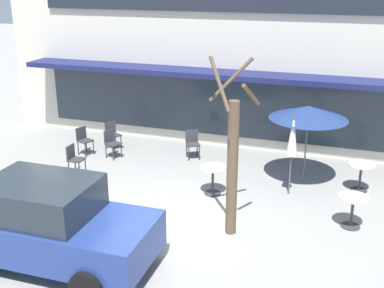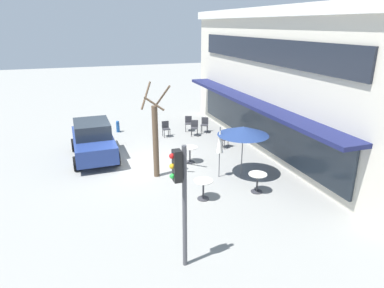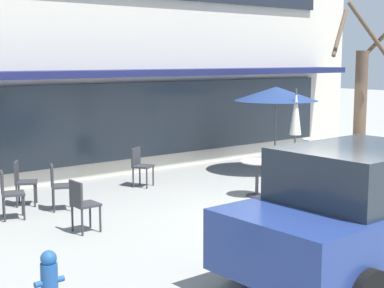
{
  "view_description": "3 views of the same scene",
  "coord_description": "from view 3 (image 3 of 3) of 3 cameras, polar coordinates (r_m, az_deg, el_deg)",
  "views": [
    {
      "loc": [
        3.88,
        -8.92,
        5.46
      ],
      "look_at": [
        -0.04,
        2.33,
        1.28
      ],
      "focal_mm": 45.0,
      "sensor_mm": 36.0,
      "label": 1
    },
    {
      "loc": [
        14.61,
        -2.48,
        6.11
      ],
      "look_at": [
        0.34,
        2.39,
        0.81
      ],
      "focal_mm": 32.0,
      "sensor_mm": 36.0,
      "label": 2
    },
    {
      "loc": [
        -8.06,
        -6.47,
        2.89
      ],
      "look_at": [
        -0.61,
        2.92,
        1.15
      ],
      "focal_mm": 55.0,
      "sensor_mm": 36.0,
      "label": 3
    }
  ],
  "objects": [
    {
      "name": "cafe_table_by_tree",
      "position": [
        16.13,
        11.85,
        -0.38
      ],
      "size": [
        0.7,
        0.7,
        0.76
      ],
      "color": "#333338",
      "rests_on": "ground"
    },
    {
      "name": "parked_sedan",
      "position": [
        8.18,
        16.42,
        -6.29
      ],
      "size": [
        4.23,
        2.08,
        1.76
      ],
      "color": "navy",
      "rests_on": "ground"
    },
    {
      "name": "patio_umbrella_cream_folded",
      "position": [
        14.14,
        10.03,
        3.02
      ],
      "size": [
        0.28,
        0.28,
        2.2
      ],
      "color": "#4C4C51",
      "rests_on": "ground"
    },
    {
      "name": "ground_plane",
      "position": [
        10.73,
        12.43,
        -7.55
      ],
      "size": [
        80.0,
        80.0,
        0.0
      ],
      "primitive_type": "plane",
      "color": "gray"
    },
    {
      "name": "building_facade",
      "position": [
        18.31,
        -12.51,
        9.78
      ],
      "size": [
        16.53,
        9.1,
        6.87
      ],
      "color": "beige",
      "rests_on": "ground"
    },
    {
      "name": "cafe_table_streetside",
      "position": [
        14.76,
        17.91,
        -1.4
      ],
      "size": [
        0.7,
        0.7,
        0.76
      ],
      "color": "#333338",
      "rests_on": "ground"
    },
    {
      "name": "patio_umbrella_green_folded",
      "position": [
        14.91,
        8.15,
        4.85
      ],
      "size": [
        2.1,
        2.1,
        2.2
      ],
      "color": "#4C4C51",
      "rests_on": "ground"
    },
    {
      "name": "cafe_chair_4",
      "position": [
        11.56,
        -12.88,
        -3.74
      ],
      "size": [
        0.52,
        0.52,
        0.89
      ],
      "color": "#333338",
      "rests_on": "ground"
    },
    {
      "name": "street_tree",
      "position": [
        11.87,
        15.92,
        2.32
      ],
      "size": [
        1.12,
        1.2,
        3.94
      ],
      "color": "brown",
      "rests_on": "ground"
    },
    {
      "name": "fire_hydrant",
      "position": [
        7.17,
        -13.67,
        -12.67
      ],
      "size": [
        0.36,
        0.2,
        0.71
      ],
      "color": "#1E4C8C",
      "rests_on": "ground"
    },
    {
      "name": "cafe_chair_1",
      "position": [
        12.1,
        -16.15,
        -3.33
      ],
      "size": [
        0.54,
        0.54,
        0.89
      ],
      "color": "#333338",
      "rests_on": "ground"
    },
    {
      "name": "cafe_table_near_wall",
      "position": [
        12.47,
        6.33,
        -2.76
      ],
      "size": [
        0.7,
        0.7,
        0.76
      ],
      "color": "#333338",
      "rests_on": "ground"
    },
    {
      "name": "cafe_chair_3",
      "position": [
        11.15,
        -17.37,
        -4.36
      ],
      "size": [
        0.5,
        0.5,
        0.89
      ],
      "color": "#333338",
      "rests_on": "ground"
    },
    {
      "name": "cafe_chair_2",
      "position": [
        10.0,
        -10.64,
        -5.55
      ],
      "size": [
        0.41,
        0.41,
        0.89
      ],
      "color": "#333338",
      "rests_on": "ground"
    },
    {
      "name": "cafe_chair_0",
      "position": [
        13.42,
        -5.06,
        -1.91
      ],
      "size": [
        0.55,
        0.55,
        0.89
      ],
      "color": "#333338",
      "rests_on": "ground"
    }
  ]
}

